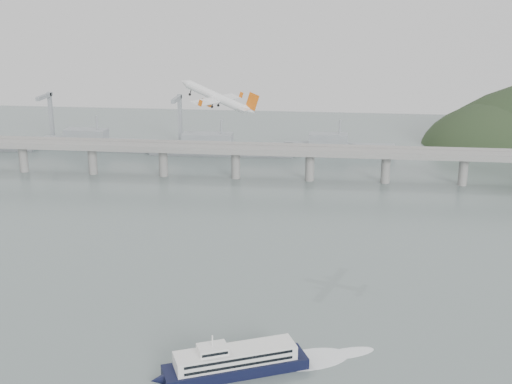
# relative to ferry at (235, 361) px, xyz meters

# --- Properties ---
(ground) EXTENTS (900.00, 900.00, 0.00)m
(ground) POSITION_rel_ferry_xyz_m (-3.33, 38.23, -4.19)
(ground) COLOR slate
(ground) RESTS_ON ground
(bridge) EXTENTS (800.00, 22.00, 23.90)m
(bridge) POSITION_rel_ferry_xyz_m (-4.48, 238.23, 13.46)
(bridge) COLOR gray
(bridge) RESTS_ON ground
(distant_fleet) EXTENTS (453.00, 60.90, 40.00)m
(distant_fleet) POSITION_rel_ferry_xyz_m (-158.69, 303.31, 2.03)
(distant_fleet) COLOR gray
(distant_fleet) RESTS_ON ground
(ferry) EXTENTS (77.12, 39.72, 15.45)m
(ferry) POSITION_rel_ferry_xyz_m (0.00, 0.00, 0.00)
(ferry) COLOR black
(ferry) RESTS_ON ground
(airliner) EXTENTS (40.43, 37.86, 15.91)m
(airliner) POSITION_rel_ferry_xyz_m (-22.78, 106.74, 72.68)
(airliner) COLOR white
(airliner) RESTS_ON ground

